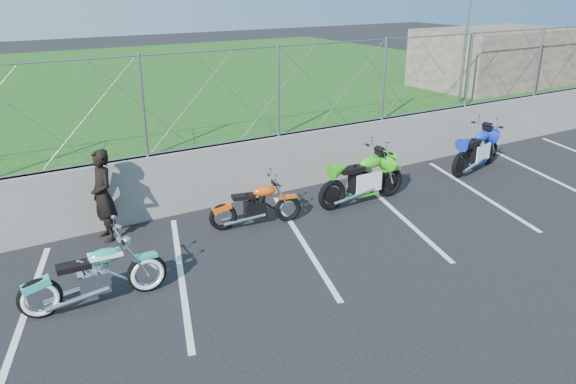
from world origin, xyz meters
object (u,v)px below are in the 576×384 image
sportbike_green (363,181)px  person_standing (103,196)px  cruiser_turquoise (96,278)px  sportbike_blue (477,152)px  naked_orange (257,207)px

sportbike_green → person_standing: 5.35m
cruiser_turquoise → sportbike_blue: 9.93m
sportbike_blue → person_standing: bearing=162.0°
cruiser_turquoise → sportbike_blue: size_ratio=0.99×
sportbike_blue → person_standing: (-9.11, 0.83, 0.37)m
naked_orange → cruiser_turquoise: bearing=-146.8°
cruiser_turquoise → naked_orange: size_ratio=1.17×
sportbike_green → sportbike_blue: sportbike_green is taller
naked_orange → person_standing: person_standing is taller
sportbike_green → sportbike_blue: bearing=4.2°
naked_orange → sportbike_blue: 6.43m
sportbike_green → person_standing: size_ratio=1.31×
cruiser_turquoise → sportbike_green: sportbike_green is taller
naked_orange → person_standing: (-2.68, 0.95, 0.47)m
cruiser_turquoise → person_standing: person_standing is taller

